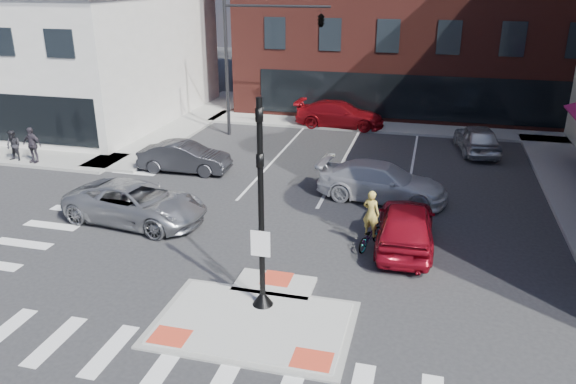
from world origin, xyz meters
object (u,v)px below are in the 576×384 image
(bg_car_silver, at_px, (477,139))
(pedestrian_a, at_px, (14,146))
(white_pickup, at_px, (382,182))
(silver_suv, at_px, (136,203))
(bg_car_dark, at_px, (185,157))
(pedestrian_b, at_px, (32,145))
(red_sedan, at_px, (406,225))
(cyclist, at_px, (370,228))
(bg_car_red, at_px, (340,114))

(bg_car_silver, height_order, pedestrian_a, pedestrian_a)
(white_pickup, xyz_separation_m, bg_car_silver, (4.26, 8.15, -0.01))
(silver_suv, xyz_separation_m, bg_car_dark, (-0.70, 6.00, -0.05))
(bg_car_dark, xyz_separation_m, bg_car_silver, (13.89, 6.86, 0.05))
(white_pickup, bearing_deg, pedestrian_b, 94.99)
(bg_car_dark, xyz_separation_m, pedestrian_a, (-8.87, -1.00, 0.21))
(white_pickup, bearing_deg, bg_car_silver, -21.61)
(red_sedan, xyz_separation_m, cyclist, (-1.19, -0.36, -0.11))
(red_sedan, relative_size, white_pickup, 0.89)
(cyclist, bearing_deg, red_sedan, -144.37)
(pedestrian_b, bearing_deg, bg_car_red, 44.02)
(red_sedan, relative_size, cyclist, 2.28)
(bg_car_dark, height_order, bg_car_silver, bg_car_silver)
(silver_suv, xyz_separation_m, cyclist, (8.98, 0.06, -0.06))
(bg_car_silver, distance_m, pedestrian_a, 24.08)
(silver_suv, height_order, pedestrian_b, pedestrian_b)
(bg_car_dark, bearing_deg, bg_car_silver, -65.84)
(silver_suv, relative_size, pedestrian_a, 3.56)
(red_sedan, bearing_deg, bg_car_dark, -28.94)
(bg_car_red, bearing_deg, silver_suv, 164.54)
(bg_car_dark, bearing_deg, silver_suv, -175.43)
(red_sedan, relative_size, bg_car_red, 0.87)
(silver_suv, bearing_deg, red_sedan, -80.64)
(silver_suv, bearing_deg, bg_car_silver, -38.73)
(silver_suv, relative_size, cyclist, 2.63)
(bg_car_red, relative_size, cyclist, 2.62)
(pedestrian_a, bearing_deg, cyclist, -11.37)
(silver_suv, xyz_separation_m, pedestrian_a, (-9.57, 5.00, 0.16))
(red_sedan, bearing_deg, cyclist, 15.25)
(silver_suv, distance_m, red_sedan, 10.18)
(bg_car_red, bearing_deg, white_pickup, -160.30)
(cyclist, bearing_deg, pedestrian_b, 2.79)
(pedestrian_a, xyz_separation_m, pedestrian_b, (1.10, 0.00, 0.12))
(white_pickup, distance_m, pedestrian_b, 17.41)
(bg_car_red, xyz_separation_m, cyclist, (3.88, -16.44, -0.09))
(silver_suv, xyz_separation_m, white_pickup, (8.93, 4.71, 0.02))
(bg_car_dark, relative_size, bg_car_silver, 0.96)
(silver_suv, height_order, bg_car_dark, silver_suv)
(red_sedan, xyz_separation_m, pedestrian_b, (-18.65, 4.58, 0.23))
(bg_car_dark, distance_m, bg_car_silver, 15.49)
(white_pickup, bearing_deg, red_sedan, -157.85)
(bg_car_silver, relative_size, pedestrian_a, 2.92)
(silver_suv, distance_m, white_pickup, 10.09)
(red_sedan, height_order, pedestrian_b, pedestrian_b)
(bg_car_silver, xyz_separation_m, pedestrian_b, (-21.66, -7.86, 0.28))
(bg_car_red, xyz_separation_m, pedestrian_a, (-14.67, -11.50, 0.13))
(bg_car_silver, distance_m, bg_car_red, 8.87)
(cyclist, distance_m, pedestrian_a, 19.20)
(red_sedan, relative_size, bg_car_silver, 1.06)
(cyclist, bearing_deg, silver_suv, 18.97)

